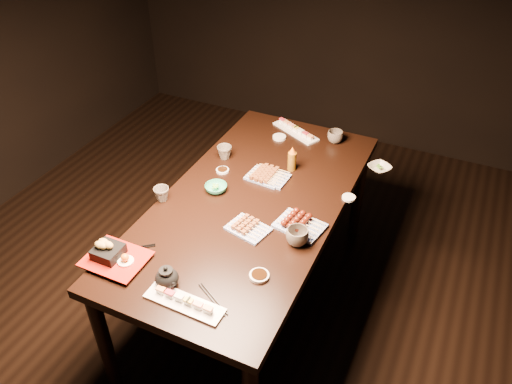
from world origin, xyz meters
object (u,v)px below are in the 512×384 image
(teacup_mid_right, at_px, (297,237))
(teacup_far_left, at_px, (225,152))
(sushi_platter_near, at_px, (184,301))
(yakitori_plate_right, at_px, (248,226))
(yakitori_plate_left, at_px, (265,174))
(edamame_bowl_green, at_px, (216,188))
(edamame_bowl_cream, at_px, (380,168))
(tempura_tray, at_px, (115,254))
(yakitori_plate_center, at_px, (269,174))
(teacup_far_right, at_px, (335,137))
(sushi_platter_far, at_px, (296,129))
(teapot, at_px, (167,276))
(condiment_bottle, at_px, (292,158))
(dining_table, at_px, (252,252))
(teacup_near_left, at_px, (162,194))

(teacup_mid_right, relative_size, teacup_far_left, 1.24)
(sushi_platter_near, bearing_deg, yakitori_plate_right, 87.30)
(sushi_platter_near, relative_size, yakitori_plate_left, 1.78)
(yakitori_plate_right, relative_size, edamame_bowl_green, 1.67)
(edamame_bowl_green, bearing_deg, edamame_bowl_cream, 37.13)
(edamame_bowl_cream, bearing_deg, tempura_tray, -126.20)
(yakitori_plate_center, bearing_deg, teacup_far_right, 70.93)
(edamame_bowl_green, xyz_separation_m, teacup_far_left, (-0.11, 0.31, 0.02))
(sushi_platter_far, distance_m, teapot, 1.45)
(yakitori_plate_center, relative_size, edamame_bowl_green, 1.76)
(sushi_platter_far, distance_m, tempura_tray, 1.46)
(edamame_bowl_cream, bearing_deg, teacup_mid_right, -104.85)
(tempura_tray, relative_size, teacup_far_right, 2.87)
(teacup_mid_right, bearing_deg, teacup_far_right, 97.27)
(edamame_bowl_cream, distance_m, tempura_tray, 1.53)
(condiment_bottle, bearing_deg, dining_table, -102.93)
(teacup_mid_right, distance_m, teapot, 0.63)
(sushi_platter_far, distance_m, yakitori_plate_center, 0.54)
(yakitori_plate_right, distance_m, edamame_bowl_cream, 0.91)
(yakitori_plate_right, bearing_deg, teacup_near_left, -169.44)
(yakitori_plate_left, bearing_deg, sushi_platter_near, -80.92)
(sushi_platter_far, bearing_deg, yakitori_plate_left, 120.29)
(sushi_platter_far, xyz_separation_m, teacup_mid_right, (0.39, -0.97, 0.02))
(teacup_near_left, relative_size, condiment_bottle, 0.55)
(teacup_far_left, bearing_deg, sushi_platter_far, 59.57)
(yakitori_plate_left, distance_m, teacup_far_left, 0.31)
(yakitori_plate_center, xyz_separation_m, edamame_bowl_green, (-0.21, -0.23, -0.01))
(dining_table, xyz_separation_m, edamame_bowl_cream, (0.54, 0.56, 0.39))
(teacup_mid_right, distance_m, teacup_far_right, 0.97)
(sushi_platter_near, bearing_deg, teacup_mid_right, 63.41)
(teacup_far_left, bearing_deg, sushi_platter_near, -70.70)
(dining_table, relative_size, yakitori_plate_left, 9.10)
(dining_table, height_order, teapot, teapot)
(dining_table, relative_size, teapot, 14.87)
(yakitori_plate_left, relative_size, teapot, 1.63)
(edamame_bowl_green, bearing_deg, teacup_near_left, -139.03)
(yakitori_plate_center, height_order, yakitori_plate_left, yakitori_plate_center)
(dining_table, xyz_separation_m, teacup_far_left, (-0.32, 0.30, 0.42))
(teacup_far_right, bearing_deg, condiment_bottle, -108.43)
(yakitori_plate_center, height_order, teacup_far_right, teacup_far_right)
(yakitori_plate_left, xyz_separation_m, condiment_bottle, (0.10, 0.14, 0.05))
(condiment_bottle, bearing_deg, teacup_far_left, -171.73)
(teapot, bearing_deg, teacup_far_right, 104.08)
(teacup_far_right, bearing_deg, teacup_near_left, -124.18)
(yakitori_plate_center, height_order, teapot, teapot)
(teacup_mid_right, bearing_deg, teacup_near_left, 179.08)
(sushi_platter_near, xyz_separation_m, yakitori_plate_right, (0.04, 0.53, 0.00))
(teacup_far_right, bearing_deg, teacup_mid_right, -82.73)
(dining_table, height_order, teacup_far_right, teacup_far_right)
(edamame_bowl_green, height_order, teacup_far_right, teacup_far_right)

